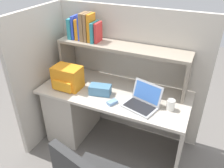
# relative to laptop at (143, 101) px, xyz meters

# --- Properties ---
(ground_plane) EXTENTS (8.00, 8.00, 0.00)m
(ground_plane) POSITION_rel_laptop_xyz_m (-0.36, 0.12, -0.78)
(ground_plane) COLOR slate
(desk) EXTENTS (1.60, 0.70, 0.73)m
(desk) POSITION_rel_laptop_xyz_m (-0.75, 0.12, -0.38)
(desk) COLOR beige
(desk) RESTS_ON ground_plane
(cubicle_partition_rear) EXTENTS (1.84, 0.05, 1.55)m
(cubicle_partition_rear) POSITION_rel_laptop_xyz_m (-0.36, 0.50, -0.01)
(cubicle_partition_rear) COLOR #BCB5A8
(cubicle_partition_rear) RESTS_ON ground_plane
(cubicle_partition_left) EXTENTS (0.05, 1.06, 1.55)m
(cubicle_partition_left) POSITION_rel_laptop_xyz_m (-1.21, 0.07, -0.01)
(cubicle_partition_left) COLOR #BCB5A8
(cubicle_partition_left) RESTS_ON ground_plane
(overhead_hutch) EXTENTS (1.44, 0.28, 0.45)m
(overhead_hutch) POSITION_rel_laptop_xyz_m (-0.36, 0.32, 0.30)
(overhead_hutch) COLOR gray
(overhead_hutch) RESTS_ON desk
(reference_books_on_shelf) EXTENTS (0.36, 0.18, 0.30)m
(reference_books_on_shelf) POSITION_rel_laptop_xyz_m (-0.79, 0.32, 0.53)
(reference_books_on_shelf) COLOR teal
(reference_books_on_shelf) RESTS_ON overhead_hutch
(laptop) EXTENTS (0.37, 0.34, 0.22)m
(laptop) POSITION_rel_laptop_xyz_m (0.00, 0.00, 0.00)
(laptop) COLOR #B7BABF
(laptop) RESTS_ON desk
(backpack) EXTENTS (0.30, 0.22, 0.25)m
(backpack) POSITION_rel_laptop_xyz_m (-0.85, -0.00, 0.07)
(backpack) COLOR orange
(backpack) RESTS_ON desk
(computer_mouse) EXTENTS (0.10, 0.12, 0.03)m
(computer_mouse) POSITION_rel_laptop_xyz_m (-0.28, -0.09, -0.03)
(computer_mouse) COLOR #7299C6
(computer_mouse) RESTS_ON desk
(paper_cup) EXTENTS (0.08, 0.08, 0.11)m
(paper_cup) POSITION_rel_laptop_xyz_m (0.26, 0.05, 0.00)
(paper_cup) COLOR white
(paper_cup) RESTS_ON desk
(tissue_box) EXTENTS (0.24, 0.16, 0.10)m
(tissue_box) POSITION_rel_laptop_xyz_m (-0.47, 0.03, -0.00)
(tissue_box) COLOR teal
(tissue_box) RESTS_ON desk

